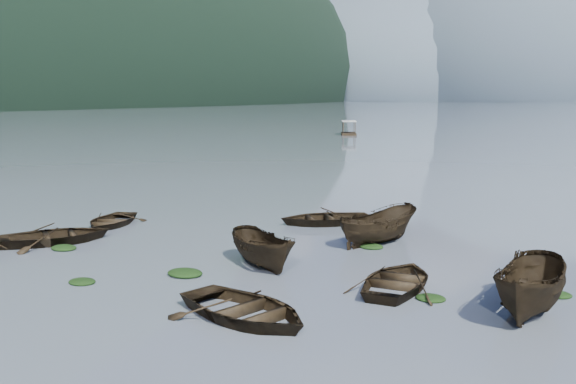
% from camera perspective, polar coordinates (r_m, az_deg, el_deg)
% --- Properties ---
extents(ground_plane, '(2400.00, 2400.00, 0.00)m').
position_cam_1_polar(ground_plane, '(20.81, -15.59, -9.87)').
color(ground_plane, slate).
extents(haze_mtn_a, '(520.00, 520.00, 280.00)m').
position_cam_1_polar(haze_mtn_a, '(954.43, 10.78, 8.03)').
color(haze_mtn_a, '#475666').
rests_on(haze_mtn_a, ground).
extents(haze_mtn_b, '(520.00, 520.00, 340.00)m').
position_cam_1_polar(haze_mtn_b, '(917.32, 22.94, 7.50)').
color(haze_mtn_b, '#475666').
rests_on(haze_mtn_b, ground).
extents(rowboat_1, '(5.63, 5.94, 1.00)m').
position_cam_1_polar(rowboat_1, '(30.38, -20.01, -4.25)').
color(rowboat_1, black).
rests_on(rowboat_1, ground).
extents(rowboat_2, '(4.35, 3.76, 1.63)m').
position_cam_1_polar(rowboat_2, '(24.65, -2.19, -6.65)').
color(rowboat_2, black).
rests_on(rowboat_2, ground).
extents(rowboat_3, '(3.25, 4.43, 0.89)m').
position_cam_1_polar(rowboat_3, '(22.35, 9.79, -8.38)').
color(rowboat_3, black).
rests_on(rowboat_3, ground).
extents(rowboat_4, '(5.48, 4.60, 0.97)m').
position_cam_1_polar(rowboat_4, '(19.15, -3.84, -11.19)').
color(rowboat_4, black).
rests_on(rowboat_4, ground).
extents(rowboat_5, '(2.10, 4.93, 1.87)m').
position_cam_1_polar(rowboat_5, '(20.86, 20.75, -10.06)').
color(rowboat_5, black).
rests_on(rowboat_5, ground).
extents(rowboat_6, '(3.99, 4.72, 0.83)m').
position_cam_1_polar(rowboat_6, '(33.58, -15.46, -2.85)').
color(rowboat_6, black).
rests_on(rowboat_6, ground).
extents(rowboat_7, '(5.69, 5.51, 0.96)m').
position_cam_1_polar(rowboat_7, '(32.78, 3.32, -2.83)').
color(rowboat_7, black).
rests_on(rowboat_7, ground).
extents(rowboat_8, '(3.32, 4.93, 1.78)m').
position_cam_1_polar(rowboat_8, '(28.72, 8.01, -4.53)').
color(rowboat_8, black).
rests_on(rowboat_8, ground).
extents(weed_clump_0, '(1.00, 0.82, 0.22)m').
position_cam_1_polar(weed_clump_0, '(23.66, -17.83, -7.72)').
color(weed_clump_0, black).
rests_on(weed_clump_0, ground).
extents(weed_clump_1, '(1.15, 0.92, 0.25)m').
position_cam_1_polar(weed_clump_1, '(28.93, -19.30, -4.84)').
color(weed_clump_1, black).
rests_on(weed_clump_1, ground).
extents(weed_clump_2, '(1.35, 1.08, 0.29)m').
position_cam_1_polar(weed_clump_2, '(23.78, -9.14, -7.33)').
color(weed_clump_2, black).
rests_on(weed_clump_2, ground).
extents(weed_clump_3, '(0.98, 0.82, 0.22)m').
position_cam_1_polar(weed_clump_3, '(21.30, 12.56, -9.32)').
color(weed_clump_3, black).
rests_on(weed_clump_3, ground).
extents(weed_clump_4, '(1.05, 0.83, 0.22)m').
position_cam_1_polar(weed_clump_4, '(22.92, 22.65, -8.50)').
color(weed_clump_4, black).
rests_on(weed_clump_4, ground).
extents(weed_clump_5, '(1.01, 0.82, 0.21)m').
position_cam_1_polar(weed_clump_5, '(32.47, -19.19, -3.40)').
color(weed_clump_5, black).
rests_on(weed_clump_5, ground).
extents(weed_clump_6, '(0.87, 0.72, 0.18)m').
position_cam_1_polar(weed_clump_6, '(30.15, -3.43, -3.84)').
color(weed_clump_6, black).
rests_on(weed_clump_6, ground).
extents(weed_clump_7, '(1.09, 0.87, 0.24)m').
position_cam_1_polar(weed_clump_7, '(27.83, 7.37, -4.94)').
color(weed_clump_7, black).
rests_on(weed_clump_7, ground).
extents(pontoon_left, '(4.54, 6.24, 2.21)m').
position_cam_1_polar(pontoon_left, '(107.86, 5.42, 5.09)').
color(pontoon_left, black).
rests_on(pontoon_left, ground).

